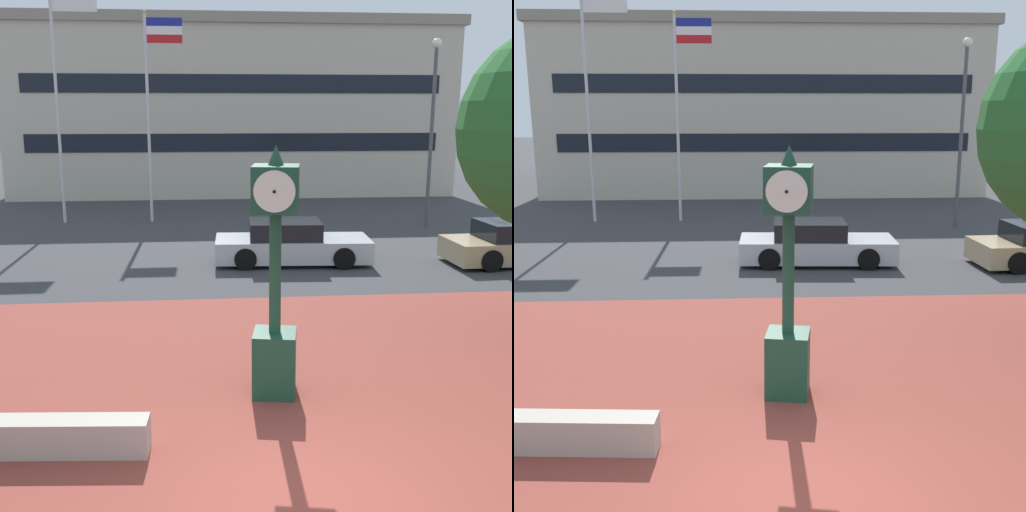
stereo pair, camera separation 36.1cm
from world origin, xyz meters
The scene contains 9 objects.
ground_plane centered at (0.00, 0.00, 0.00)m, with size 200.00×200.00×0.00m, color #38383A.
plaza_brick_paving centered at (0.00, 2.13, 0.00)m, with size 44.00×12.25×0.01m, color brown.
planter_wall centered at (-3.46, 1.38, 0.25)m, with size 3.20×0.40×0.50m, color #ADA393.
street_clock centered at (0.03, 2.93, 1.81)m, with size 0.81×0.86×4.00m.
car_street_far centered at (1.57, 11.80, 0.57)m, with size 4.68×2.10×1.28m.
flagpole_primary centered at (-6.39, 19.47, 5.63)m, with size 1.80×0.14×9.41m.
flagpole_secondary centered at (-2.93, 19.47, 4.83)m, with size 1.50×0.14×8.23m.
civic_building centered at (0.76, 33.41, 4.56)m, with size 23.47×15.82×9.09m.
street_lamp_post centered at (7.76, 17.30, 4.29)m, with size 0.36×0.36×7.06m.
Camera 2 is at (-0.77, -6.55, 4.52)m, focal length 44.35 mm.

